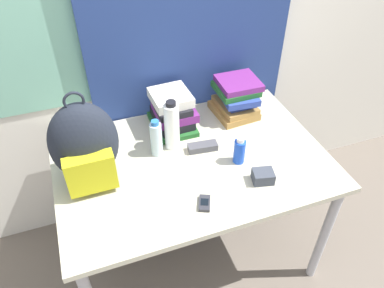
{
  "coord_description": "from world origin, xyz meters",
  "views": [
    {
      "loc": [
        -0.46,
        -0.83,
        2.04
      ],
      "look_at": [
        0.0,
        0.45,
        0.88
      ],
      "focal_mm": 35.0,
      "sensor_mm": 36.0,
      "label": 1
    }
  ],
  "objects_px": {
    "backpack": "(85,145)",
    "sunglasses_case": "(203,147)",
    "camera_pouch": "(263,176)",
    "water_bottle": "(156,139)",
    "cell_phone": "(205,203)",
    "book_stack_center": "(236,97)",
    "sports_bottle": "(172,126)",
    "sunscreen_bottle": "(239,151)",
    "book_stack_left": "(172,111)"
  },
  "relations": [
    {
      "from": "backpack",
      "to": "sunglasses_case",
      "type": "relative_size",
      "value": 2.99
    },
    {
      "from": "camera_pouch",
      "to": "water_bottle",
      "type": "bearing_deg",
      "value": 139.1
    },
    {
      "from": "backpack",
      "to": "cell_phone",
      "type": "bearing_deg",
      "value": -37.69
    },
    {
      "from": "backpack",
      "to": "water_bottle",
      "type": "bearing_deg",
      "value": 9.82
    },
    {
      "from": "water_bottle",
      "to": "sunglasses_case",
      "type": "xyz_separation_m",
      "value": [
        0.22,
        -0.05,
        -0.08
      ]
    },
    {
      "from": "book_stack_center",
      "to": "water_bottle",
      "type": "bearing_deg",
      "value": -160.01
    },
    {
      "from": "backpack",
      "to": "sports_bottle",
      "type": "bearing_deg",
      "value": 11.55
    },
    {
      "from": "sunscreen_bottle",
      "to": "cell_phone",
      "type": "bearing_deg",
      "value": -142.02
    },
    {
      "from": "book_stack_center",
      "to": "water_bottle",
      "type": "distance_m",
      "value": 0.55
    },
    {
      "from": "camera_pouch",
      "to": "cell_phone",
      "type": "bearing_deg",
      "value": -172.24
    },
    {
      "from": "book_stack_left",
      "to": "sports_bottle",
      "type": "height_order",
      "value": "sports_bottle"
    },
    {
      "from": "sports_bottle",
      "to": "sunscreen_bottle",
      "type": "xyz_separation_m",
      "value": [
        0.27,
        -0.22,
        -0.06
      ]
    },
    {
      "from": "backpack",
      "to": "camera_pouch",
      "type": "xyz_separation_m",
      "value": [
        0.74,
        -0.29,
        -0.17
      ]
    },
    {
      "from": "sunglasses_case",
      "to": "book_stack_left",
      "type": "bearing_deg",
      "value": 108.34
    },
    {
      "from": "backpack",
      "to": "sports_bottle",
      "type": "relative_size",
      "value": 1.71
    },
    {
      "from": "sports_bottle",
      "to": "cell_phone",
      "type": "bearing_deg",
      "value": -88.49
    },
    {
      "from": "book_stack_left",
      "to": "sunscreen_bottle",
      "type": "relative_size",
      "value": 1.9
    },
    {
      "from": "book_stack_left",
      "to": "water_bottle",
      "type": "bearing_deg",
      "value": -126.69
    },
    {
      "from": "book_stack_left",
      "to": "book_stack_center",
      "type": "distance_m",
      "value": 0.37
    },
    {
      "from": "sunscreen_bottle",
      "to": "book_stack_left",
      "type": "bearing_deg",
      "value": 119.3
    },
    {
      "from": "backpack",
      "to": "water_bottle",
      "type": "height_order",
      "value": "backpack"
    },
    {
      "from": "backpack",
      "to": "sunscreen_bottle",
      "type": "relative_size",
      "value": 3.15
    },
    {
      "from": "water_bottle",
      "to": "cell_phone",
      "type": "bearing_deg",
      "value": -75.58
    },
    {
      "from": "sports_bottle",
      "to": "sunscreen_bottle",
      "type": "distance_m",
      "value": 0.35
    },
    {
      "from": "book_stack_left",
      "to": "book_stack_center",
      "type": "height_order",
      "value": "book_stack_center"
    },
    {
      "from": "cell_phone",
      "to": "book_stack_center",
      "type": "bearing_deg",
      "value": 54.59
    },
    {
      "from": "backpack",
      "to": "book_stack_center",
      "type": "xyz_separation_m",
      "value": [
        0.85,
        0.25,
        -0.09
      ]
    },
    {
      "from": "sunglasses_case",
      "to": "camera_pouch",
      "type": "distance_m",
      "value": 0.35
    },
    {
      "from": "backpack",
      "to": "water_bottle",
      "type": "xyz_separation_m",
      "value": [
        0.33,
        0.06,
        -0.1
      ]
    },
    {
      "from": "book_stack_center",
      "to": "camera_pouch",
      "type": "height_order",
      "value": "book_stack_center"
    },
    {
      "from": "camera_pouch",
      "to": "sunscreen_bottle",
      "type": "bearing_deg",
      "value": 106.66
    },
    {
      "from": "book_stack_left",
      "to": "cell_phone",
      "type": "height_order",
      "value": "book_stack_left"
    },
    {
      "from": "book_stack_center",
      "to": "water_bottle",
      "type": "xyz_separation_m",
      "value": [
        -0.52,
        -0.19,
        -0.01
      ]
    },
    {
      "from": "backpack",
      "to": "sunscreen_bottle",
      "type": "bearing_deg",
      "value": -11.02
    },
    {
      "from": "book_stack_center",
      "to": "sunscreen_bottle",
      "type": "bearing_deg",
      "value": -112.25
    },
    {
      "from": "backpack",
      "to": "book_stack_center",
      "type": "bearing_deg",
      "value": 16.11
    },
    {
      "from": "book_stack_center",
      "to": "sunglasses_case",
      "type": "relative_size",
      "value": 1.75
    },
    {
      "from": "book_stack_center",
      "to": "sunglasses_case",
      "type": "xyz_separation_m",
      "value": [
        -0.29,
        -0.24,
        -0.09
      ]
    },
    {
      "from": "water_bottle",
      "to": "sunglasses_case",
      "type": "distance_m",
      "value": 0.24
    },
    {
      "from": "cell_phone",
      "to": "camera_pouch",
      "type": "relative_size",
      "value": 0.91
    },
    {
      "from": "book_stack_center",
      "to": "sports_bottle",
      "type": "relative_size",
      "value": 1.0
    },
    {
      "from": "backpack",
      "to": "cell_phone",
      "type": "distance_m",
      "value": 0.58
    },
    {
      "from": "book_stack_center",
      "to": "sports_bottle",
      "type": "bearing_deg",
      "value": -159.54
    },
    {
      "from": "sports_bottle",
      "to": "camera_pouch",
      "type": "height_order",
      "value": "sports_bottle"
    },
    {
      "from": "camera_pouch",
      "to": "sports_bottle",
      "type": "bearing_deg",
      "value": 129.7
    },
    {
      "from": "sports_bottle",
      "to": "cell_phone",
      "type": "relative_size",
      "value": 2.73
    },
    {
      "from": "water_bottle",
      "to": "sports_bottle",
      "type": "xyz_separation_m",
      "value": [
        0.09,
        0.03,
        0.03
      ]
    },
    {
      "from": "sunscreen_bottle",
      "to": "camera_pouch",
      "type": "height_order",
      "value": "sunscreen_bottle"
    },
    {
      "from": "book_stack_center",
      "to": "cell_phone",
      "type": "height_order",
      "value": "book_stack_center"
    },
    {
      "from": "backpack",
      "to": "book_stack_left",
      "type": "relative_size",
      "value": 1.66
    }
  ]
}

